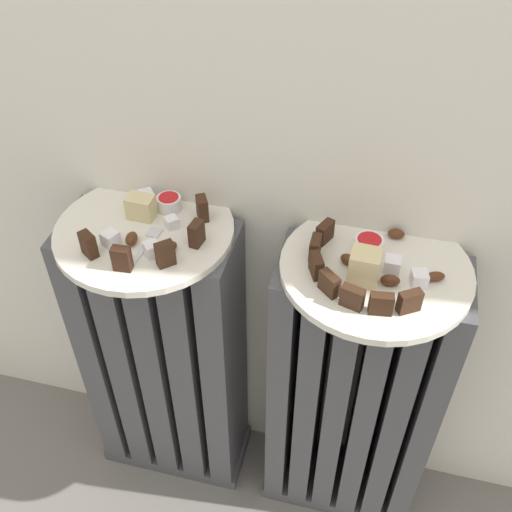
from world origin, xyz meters
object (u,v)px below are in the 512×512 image
object	(u,v)px
jam_bowl_right	(369,244)
plate_left	(144,231)
fork	(145,245)
plate_right	(376,269)
jam_bowl_left	(169,202)
radiator_left	(166,361)
radiator_right	(352,399)

from	to	relation	value
jam_bowl_right	plate_left	bearing A→B (deg)	-174.78
fork	jam_bowl_right	bearing A→B (deg)	12.28
plate_left	fork	bearing A→B (deg)	-64.95
plate_left	plate_right	distance (m)	0.36
plate_left	jam_bowl_left	size ratio (longest dim) A/B	7.23
plate_right	jam_bowl_right	xyz separation A→B (m)	(-0.02, 0.03, 0.02)
radiator_left	jam_bowl_left	bearing A→B (deg)	67.60
fork	radiator_left	bearing A→B (deg)	115.05
plate_left	plate_right	world-z (taller)	same
radiator_right	jam_bowl_right	world-z (taller)	jam_bowl_right
plate_left	jam_bowl_left	xyz separation A→B (m)	(0.02, 0.06, 0.02)
plate_right	fork	size ratio (longest dim) A/B	2.76
plate_left	plate_right	xyz separation A→B (m)	(0.36, 0.00, 0.00)
jam_bowl_left	radiator_right	bearing A→B (deg)	-9.27
plate_left	plate_right	size ratio (longest dim) A/B	1.00
fork	plate_right	bearing A→B (deg)	6.60
radiator_left	jam_bowl_left	size ratio (longest dim) A/B	16.35
radiator_right	plate_left	size ratio (longest dim) A/B	2.26
radiator_left	radiator_right	world-z (taller)	same
jam_bowl_left	jam_bowl_right	bearing A→B (deg)	-4.21
plate_right	jam_bowl_right	world-z (taller)	jam_bowl_right
radiator_right	plate_left	world-z (taller)	plate_left
jam_bowl_left	jam_bowl_right	size ratio (longest dim) A/B	0.90
radiator_right	jam_bowl_right	bearing A→B (deg)	116.69
radiator_left	radiator_right	distance (m)	0.36
fork	jam_bowl_left	bearing A→B (deg)	87.43
radiator_right	fork	distance (m)	0.48
jam_bowl_right	fork	world-z (taller)	jam_bowl_right
radiator_right	jam_bowl_left	xyz separation A→B (m)	(-0.34, 0.06, 0.35)
jam_bowl_right	jam_bowl_left	bearing A→B (deg)	175.79
radiator_right	fork	xyz separation A→B (m)	(-0.34, -0.04, 0.34)
radiator_right	jam_bowl_left	world-z (taller)	jam_bowl_left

